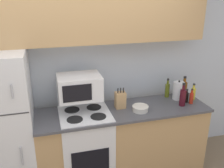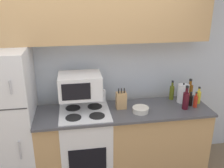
{
  "view_description": "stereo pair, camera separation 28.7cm",
  "coord_description": "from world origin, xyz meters",
  "px_view_note": "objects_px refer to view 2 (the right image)",
  "views": [
    {
      "loc": [
        -0.49,
        -2.34,
        2.29
      ],
      "look_at": [
        0.23,
        0.26,
        1.28
      ],
      "focal_mm": 40.0,
      "sensor_mm": 36.0,
      "label": 1
    },
    {
      "loc": [
        -0.21,
        -2.4,
        2.29
      ],
      "look_at": [
        0.23,
        0.26,
        1.28
      ],
      "focal_mm": 40.0,
      "sensor_mm": 36.0,
      "label": 2
    }
  ],
  "objects_px": {
    "stove": "(86,145)",
    "refrigerator": "(2,122)",
    "bottle_olive_oil": "(172,92)",
    "knife_block": "(121,100)",
    "bottle_whiskey": "(189,91)",
    "bottle_cooking_spray": "(198,97)",
    "microwave": "(80,86)",
    "bottle_hot_sauce": "(195,101)",
    "bottle_wine_red": "(186,100)",
    "kettle": "(183,93)",
    "bottle_soy_sauce": "(190,100)",
    "bowl": "(141,110)"
  },
  "relations": [
    {
      "from": "bottle_whiskey",
      "to": "microwave",
      "type": "bearing_deg",
      "value": -176.4
    },
    {
      "from": "bottle_cooking_spray",
      "to": "bottle_soy_sauce",
      "type": "height_order",
      "value": "bottle_cooking_spray"
    },
    {
      "from": "bottle_whiskey",
      "to": "bottle_soy_sauce",
      "type": "height_order",
      "value": "bottle_whiskey"
    },
    {
      "from": "refrigerator",
      "to": "bottle_hot_sauce",
      "type": "relative_size",
      "value": 8.6
    },
    {
      "from": "bottle_hot_sauce",
      "to": "bottle_whiskey",
      "type": "height_order",
      "value": "bottle_whiskey"
    },
    {
      "from": "bottle_hot_sauce",
      "to": "knife_block",
      "type": "bearing_deg",
      "value": 172.49
    },
    {
      "from": "bottle_cooking_spray",
      "to": "bottle_soy_sauce",
      "type": "relative_size",
      "value": 1.22
    },
    {
      "from": "kettle",
      "to": "bottle_soy_sauce",
      "type": "bearing_deg",
      "value": -65.11
    },
    {
      "from": "bottle_whiskey",
      "to": "kettle",
      "type": "distance_m",
      "value": 0.15
    },
    {
      "from": "refrigerator",
      "to": "bottle_soy_sauce",
      "type": "distance_m",
      "value": 2.29
    },
    {
      "from": "microwave",
      "to": "bottle_hot_sauce",
      "type": "xyz_separation_m",
      "value": [
        1.4,
        -0.16,
        -0.23
      ]
    },
    {
      "from": "bottle_olive_oil",
      "to": "bottle_whiskey",
      "type": "bearing_deg",
      "value": -7.44
    },
    {
      "from": "knife_block",
      "to": "kettle",
      "type": "bearing_deg",
      "value": 3.48
    },
    {
      "from": "bottle_soy_sauce",
      "to": "bottle_cooking_spray",
      "type": "bearing_deg",
      "value": 22.04
    },
    {
      "from": "bottle_soy_sauce",
      "to": "bottle_hot_sauce",
      "type": "bearing_deg",
      "value": -54.61
    },
    {
      "from": "bottle_wine_red",
      "to": "bottle_whiskey",
      "type": "relative_size",
      "value": 1.07
    },
    {
      "from": "bottle_whiskey",
      "to": "kettle",
      "type": "bearing_deg",
      "value": -149.11
    },
    {
      "from": "refrigerator",
      "to": "bottle_whiskey",
      "type": "xyz_separation_m",
      "value": [
        2.36,
        0.12,
        0.18
      ]
    },
    {
      "from": "knife_block",
      "to": "bottle_wine_red",
      "type": "bearing_deg",
      "value": -10.82
    },
    {
      "from": "microwave",
      "to": "bottle_olive_oil",
      "type": "xyz_separation_m",
      "value": [
        1.2,
        0.12,
        -0.21
      ]
    },
    {
      "from": "bottle_wine_red",
      "to": "microwave",
      "type": "bearing_deg",
      "value": 171.74
    },
    {
      "from": "bottle_whiskey",
      "to": "kettle",
      "type": "height_order",
      "value": "bottle_whiskey"
    },
    {
      "from": "stove",
      "to": "bottle_olive_oil",
      "type": "relative_size",
      "value": 4.24
    },
    {
      "from": "stove",
      "to": "bowl",
      "type": "relative_size",
      "value": 5.54
    },
    {
      "from": "knife_block",
      "to": "bottle_olive_oil",
      "type": "xyz_separation_m",
      "value": [
        0.71,
        0.16,
        -0.0
      ]
    },
    {
      "from": "stove",
      "to": "bottle_olive_oil",
      "type": "distance_m",
      "value": 1.31
    },
    {
      "from": "bottle_wine_red",
      "to": "kettle",
      "type": "xyz_separation_m",
      "value": [
        0.05,
        0.2,
        0.0
      ]
    },
    {
      "from": "bottle_soy_sauce",
      "to": "kettle",
      "type": "relative_size",
      "value": 0.69
    },
    {
      "from": "bowl",
      "to": "bottle_whiskey",
      "type": "bearing_deg",
      "value": 20.63
    },
    {
      "from": "refrigerator",
      "to": "bowl",
      "type": "bearing_deg",
      "value": -5.82
    },
    {
      "from": "refrigerator",
      "to": "bottle_cooking_spray",
      "type": "xyz_separation_m",
      "value": [
        2.42,
        -0.02,
        0.16
      ]
    },
    {
      "from": "bottle_olive_oil",
      "to": "knife_block",
      "type": "bearing_deg",
      "value": -167.62
    },
    {
      "from": "refrigerator",
      "to": "bottle_soy_sauce",
      "type": "height_order",
      "value": "refrigerator"
    },
    {
      "from": "stove",
      "to": "refrigerator",
      "type": "bearing_deg",
      "value": 176.13
    },
    {
      "from": "microwave",
      "to": "bottle_hot_sauce",
      "type": "height_order",
      "value": "microwave"
    },
    {
      "from": "bowl",
      "to": "bottle_whiskey",
      "type": "height_order",
      "value": "bottle_whiskey"
    },
    {
      "from": "knife_block",
      "to": "bottle_wine_red",
      "type": "xyz_separation_m",
      "value": [
        0.77,
        -0.15,
        0.01
      ]
    },
    {
      "from": "bowl",
      "to": "bottle_soy_sauce",
      "type": "relative_size",
      "value": 1.11
    },
    {
      "from": "stove",
      "to": "bottle_soy_sauce",
      "type": "distance_m",
      "value": 1.42
    },
    {
      "from": "bottle_wine_red",
      "to": "bottle_olive_oil",
      "type": "distance_m",
      "value": 0.31
    },
    {
      "from": "knife_block",
      "to": "bottle_wine_red",
      "type": "height_order",
      "value": "bottle_wine_red"
    },
    {
      "from": "bottle_hot_sauce",
      "to": "bottle_soy_sauce",
      "type": "xyz_separation_m",
      "value": [
        -0.04,
        0.05,
        -0.01
      ]
    },
    {
      "from": "bottle_wine_red",
      "to": "bottle_cooking_spray",
      "type": "height_order",
      "value": "bottle_wine_red"
    },
    {
      "from": "bottle_whiskey",
      "to": "bottle_wine_red",
      "type": "bearing_deg",
      "value": -123.2
    },
    {
      "from": "knife_block",
      "to": "bottle_cooking_spray",
      "type": "distance_m",
      "value": 1.01
    },
    {
      "from": "stove",
      "to": "kettle",
      "type": "xyz_separation_m",
      "value": [
        1.27,
        0.1,
        0.57
      ]
    },
    {
      "from": "refrigerator",
      "to": "microwave",
      "type": "height_order",
      "value": "refrigerator"
    },
    {
      "from": "bottle_wine_red",
      "to": "bottle_cooking_spray",
      "type": "xyz_separation_m",
      "value": [
        0.24,
        0.13,
        -0.03
      ]
    },
    {
      "from": "bottle_wine_red",
      "to": "bottle_whiskey",
      "type": "distance_m",
      "value": 0.33
    },
    {
      "from": "bottle_wine_red",
      "to": "bottle_olive_oil",
      "type": "bearing_deg",
      "value": 100.31
    }
  ]
}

